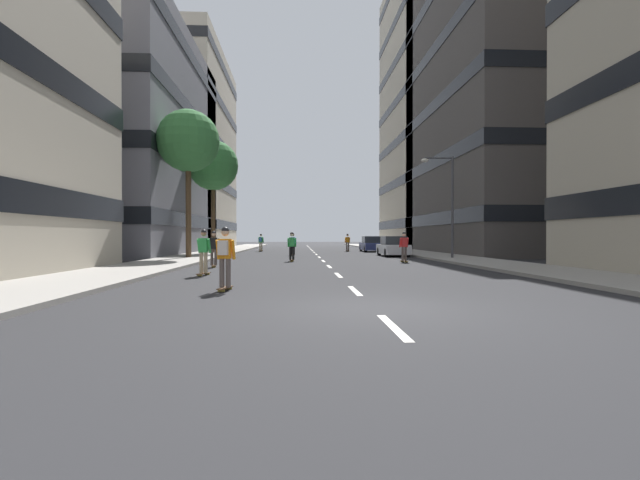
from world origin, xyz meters
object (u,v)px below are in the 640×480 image
object	(u,v)px
skater_0	(225,254)
parked_car_mid	(393,247)
streetlamp_right	(447,196)
skater_2	(214,247)
skater_1	(404,245)
skater_4	(293,243)
skater_5	(261,241)
skater_7	(348,242)
skater_6	(204,250)
skater_3	(292,245)
street_tree_mid	(213,166)
parked_car_near	(371,245)
street_tree_near	(188,142)

from	to	relation	value
skater_0	parked_car_mid	bearing A→B (deg)	66.34
streetlamp_right	skater_2	distance (m)	15.38
skater_1	skater_4	xyz separation A→B (m)	(-6.56, 9.88, 0.00)
skater_1	skater_5	distance (m)	21.59
skater_5	skater_7	distance (m)	8.69
parked_car_mid	skater_1	size ratio (longest dim) A/B	2.47
skater_2	skater_5	xyz separation A→B (m)	(0.45, 22.88, 0.03)
streetlamp_right	skater_6	bearing A→B (deg)	-140.37
skater_3	skater_6	world-z (taller)	same
street_tree_mid	skater_7	distance (m)	15.15
skater_3	skater_0	bearing A→B (deg)	-96.53
parked_car_mid	skater_2	size ratio (longest dim) A/B	2.47
parked_car_near	skater_1	xyz separation A→B (m)	(-1.05, -17.97, 0.29)
parked_car_near	skater_4	world-z (taller)	skater_4
street_tree_near	skater_0	size ratio (longest dim) A/B	5.46
parked_car_near	street_tree_mid	xyz separation A→B (m)	(-14.45, -5.11, 6.83)
skater_1	skater_4	size ratio (longest dim) A/B	1.00
skater_3	parked_car_mid	bearing A→B (deg)	40.50
street_tree_mid	skater_0	bearing A→B (deg)	-78.86
parked_car_mid	skater_6	xyz separation A→B (m)	(-10.89, -16.28, 0.29)
skater_5	skater_6	world-z (taller)	same
skater_4	skater_3	bearing A→B (deg)	-89.95
skater_5	skater_6	xyz separation A→B (m)	(0.03, -27.60, -0.03)
parked_car_mid	skater_3	bearing A→B (deg)	-139.50
skater_5	streetlamp_right	bearing A→B (deg)	-51.49
parked_car_mid	skater_7	world-z (taller)	skater_7
streetlamp_right	skater_7	world-z (taller)	streetlamp_right
skater_7	skater_0	bearing A→B (deg)	-102.34
street_tree_near	streetlamp_right	world-z (taller)	street_tree_near
street_tree_mid	skater_6	size ratio (longest dim) A/B	5.38
skater_1	skater_3	world-z (taller)	same
skater_4	parked_car_mid	bearing A→B (deg)	-14.66
skater_0	street_tree_mid	bearing A→B (deg)	101.14
skater_0	skater_7	distance (m)	33.06
parked_car_mid	skater_5	size ratio (longest dim) A/B	2.47
skater_2	skater_5	size ratio (longest dim) A/B	1.00
street_tree_mid	parked_car_mid	bearing A→B (deg)	-19.02
parked_car_mid	skater_4	xyz separation A→B (m)	(-7.61, 1.99, 0.29)
skater_4	skater_6	bearing A→B (deg)	-100.15
skater_0	skater_7	world-z (taller)	same
parked_car_near	street_tree_mid	size ratio (longest dim) A/B	0.46
parked_car_mid	skater_1	world-z (taller)	skater_1
street_tree_near	skater_0	xyz separation A→B (m)	(5.16, -17.45, -6.74)
street_tree_mid	skater_0	distance (m)	27.47
skater_0	skater_4	distance (m)	23.25
street_tree_mid	streetlamp_right	distance (m)	19.99
skater_5	street_tree_mid	bearing A→B (deg)	-119.17
parked_car_mid	skater_7	xyz separation A→B (m)	(-2.22, 11.09, 0.29)
parked_car_mid	skater_1	distance (m)	7.96
skater_1	skater_6	size ratio (longest dim) A/B	1.00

